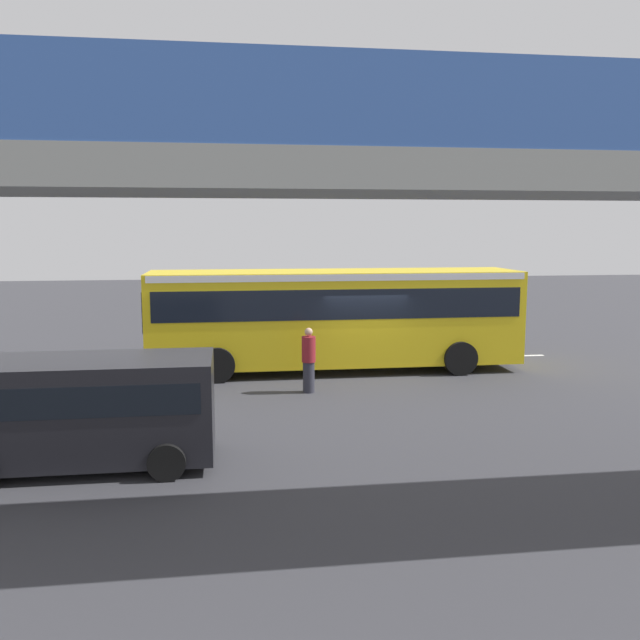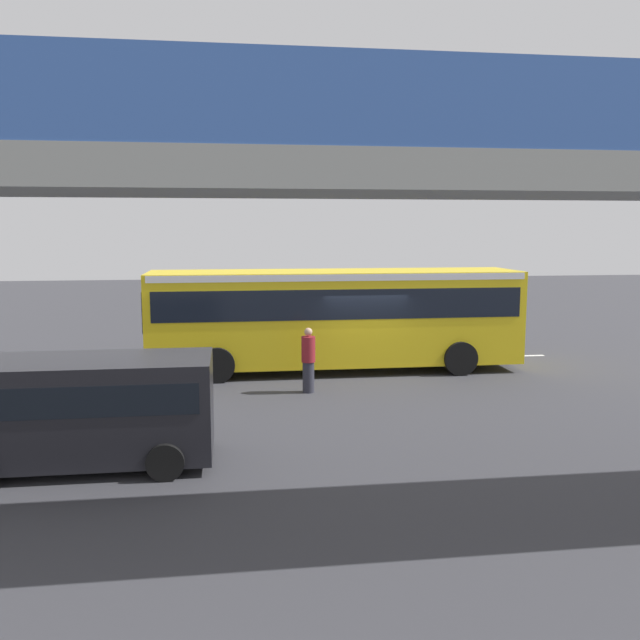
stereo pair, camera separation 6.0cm
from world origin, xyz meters
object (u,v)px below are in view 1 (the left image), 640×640
Objects in this scene: city_bus at (335,311)px; traffic_sign at (481,297)px; parked_van at (84,405)px; pedestrian at (309,361)px.

city_bus is 6.98m from traffic_sign.
traffic_sign is (-12.17, -11.17, 0.71)m from parked_van.
parked_van is at bearing 52.40° from city_bus.
pedestrian is at bearing -133.89° from parked_van.
pedestrian is at bearing 39.95° from traffic_sign.
pedestrian is (-4.86, -5.05, -0.30)m from parked_van.
traffic_sign is at bearing -137.44° from parked_van.
pedestrian is 9.58m from traffic_sign.
parked_van reaches higher than pedestrian.
city_bus is at bearing 28.55° from traffic_sign.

